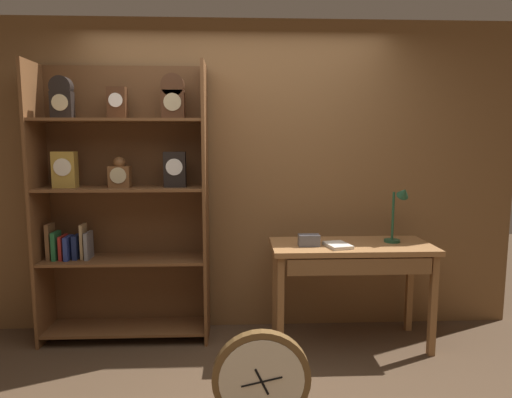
# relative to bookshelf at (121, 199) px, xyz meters

# --- Properties ---
(back_wood_panel) EXTENTS (4.80, 0.05, 2.60)m
(back_wood_panel) POSITION_rel_bookshelf_xyz_m (0.93, 0.21, 0.15)
(back_wood_panel) COLOR brown
(back_wood_panel) RESTS_ON ground
(bookshelf) EXTENTS (1.33, 0.38, 2.21)m
(bookshelf) POSITION_rel_bookshelf_xyz_m (0.00, 0.00, 0.00)
(bookshelf) COLOR brown
(bookshelf) RESTS_ON ground
(workbench) EXTENTS (1.24, 0.55, 0.81)m
(workbench) POSITION_rel_bookshelf_xyz_m (1.81, -0.24, -0.44)
(workbench) COLOR #9E6B3D
(workbench) RESTS_ON ground
(desk_lamp) EXTENTS (0.17, 0.17, 0.46)m
(desk_lamp) POSITION_rel_bookshelf_xyz_m (2.19, -0.20, -0.07)
(desk_lamp) COLOR #1E472D
(desk_lamp) RESTS_ON workbench
(toolbox_small) EXTENTS (0.16, 0.09, 0.09)m
(toolbox_small) POSITION_rel_bookshelf_xyz_m (1.47, -0.27, -0.29)
(toolbox_small) COLOR #595960
(toolbox_small) RESTS_ON workbench
(open_repair_manual) EXTENTS (0.21, 0.25, 0.02)m
(open_repair_manual) POSITION_rel_bookshelf_xyz_m (1.69, -0.31, -0.32)
(open_repair_manual) COLOR silver
(open_repair_manual) RESTS_ON workbench
(round_clock_large) EXTENTS (0.55, 0.11, 0.59)m
(round_clock_large) POSITION_rel_bookshelf_xyz_m (1.06, -1.27, -0.85)
(round_clock_large) COLOR brown
(round_clock_large) RESTS_ON ground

